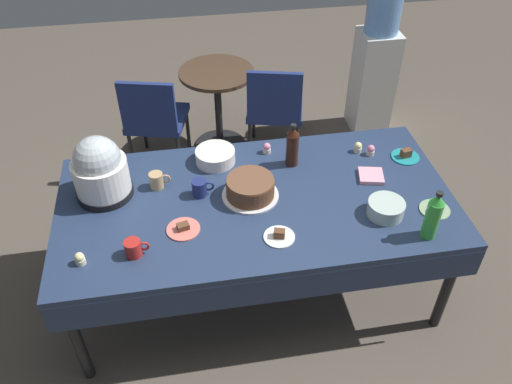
{
  "coord_description": "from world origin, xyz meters",
  "views": [
    {
      "loc": [
        -0.36,
        -2.14,
        2.67
      ],
      "look_at": [
        0.0,
        0.0,
        0.8
      ],
      "focal_mm": 36.45,
      "sensor_mm": 36.0,
      "label": 1
    }
  ],
  "objects": [
    {
      "name": "dessert_plate_coral",
      "position": [
        -0.41,
        -0.18,
        0.76
      ],
      "size": [
        0.18,
        0.18,
        0.04
      ],
      "color": "#E07266",
      "rests_on": "potluck_table"
    },
    {
      "name": "water_cooler",
      "position": [
        1.31,
        1.69,
        0.59
      ],
      "size": [
        0.32,
        0.32,
        1.24
      ],
      "color": "silver",
      "rests_on": "ground"
    },
    {
      "name": "soda_bottle_lime_soda",
      "position": [
        0.83,
        -0.43,
        0.89
      ],
      "size": [
        0.08,
        0.08,
        0.29
      ],
      "color": "green",
      "rests_on": "potluck_table"
    },
    {
      "name": "coffee_mug_red",
      "position": [
        -0.66,
        -0.31,
        0.79
      ],
      "size": [
        0.12,
        0.08,
        0.09
      ],
      "color": "#B2231E",
      "rests_on": "potluck_table"
    },
    {
      "name": "dessert_plate_white",
      "position": [
        0.07,
        -0.32,
        0.76
      ],
      "size": [
        0.16,
        0.16,
        0.05
      ],
      "color": "white",
      "rests_on": "potluck_table"
    },
    {
      "name": "slow_cooker",
      "position": [
        -0.83,
        0.18,
        0.92
      ],
      "size": [
        0.31,
        0.31,
        0.37
      ],
      "color": "black",
      "rests_on": "potluck_table"
    },
    {
      "name": "potluck_table",
      "position": [
        0.0,
        0.0,
        0.69
      ],
      "size": [
        2.2,
        1.1,
        0.75
      ],
      "color": "navy",
      "rests_on": "ground"
    },
    {
      "name": "soda_bottle_cola",
      "position": [
        0.26,
        0.28,
        0.88
      ],
      "size": [
        0.08,
        0.08,
        0.28
      ],
      "color": "#33190F",
      "rests_on": "potluck_table"
    },
    {
      "name": "glass_salad_bowl",
      "position": [
        0.66,
        -0.24,
        0.79
      ],
      "size": [
        0.2,
        0.2,
        0.08
      ],
      "primitive_type": "cylinder",
      "color": "#B2C6BC",
      "rests_on": "potluck_table"
    },
    {
      "name": "dessert_plate_sage",
      "position": [
        0.94,
        -0.25,
        0.76
      ],
      "size": [
        0.17,
        0.17,
        0.04
      ],
      "color": "#8CA87F",
      "rests_on": "potluck_table"
    },
    {
      "name": "coffee_mug_navy",
      "position": [
        -0.3,
        0.09,
        0.8
      ],
      "size": [
        0.13,
        0.08,
        0.1
      ],
      "color": "navy",
      "rests_on": "potluck_table"
    },
    {
      "name": "cupcake_mint",
      "position": [
        -0.92,
        -0.33,
        0.78
      ],
      "size": [
        0.05,
        0.05,
        0.07
      ],
      "color": "beige",
      "rests_on": "potluck_table"
    },
    {
      "name": "frosted_layer_cake",
      "position": [
        -0.03,
        0.03,
        0.81
      ],
      "size": [
        0.32,
        0.32,
        0.12
      ],
      "color": "silver",
      "rests_on": "potluck_table"
    },
    {
      "name": "round_cafe_table",
      "position": [
        -0.05,
        1.59,
        0.5
      ],
      "size": [
        0.6,
        0.6,
        0.72
      ],
      "color": "#473323",
      "rests_on": "ground"
    },
    {
      "name": "ceramic_snack_bowl",
      "position": [
        -0.19,
        0.38,
        0.79
      ],
      "size": [
        0.24,
        0.24,
        0.08
      ],
      "primitive_type": "cylinder",
      "color": "silver",
      "rests_on": "potluck_table"
    },
    {
      "name": "maroon_chair_right",
      "position": [
        0.38,
        1.37,
        0.49
      ],
      "size": [
        0.53,
        0.53,
        0.85
      ],
      "color": "navy",
      "rests_on": "ground"
    },
    {
      "name": "cupcake_cocoa",
      "position": [
        0.76,
        0.29,
        0.78
      ],
      "size": [
        0.05,
        0.05,
        0.07
      ],
      "color": "beige",
      "rests_on": "potluck_table"
    },
    {
      "name": "cupcake_vanilla",
      "position": [
        0.14,
        0.42,
        0.78
      ],
      "size": [
        0.05,
        0.05,
        0.07
      ],
      "color": "beige",
      "rests_on": "potluck_table"
    },
    {
      "name": "dessert_plate_teal",
      "position": [
        0.97,
        0.23,
        0.76
      ],
      "size": [
        0.17,
        0.17,
        0.06
      ],
      "color": "teal",
      "rests_on": "potluck_table"
    },
    {
      "name": "coffee_mug_tan",
      "position": [
        -0.54,
        0.2,
        0.8
      ],
      "size": [
        0.12,
        0.08,
        0.09
      ],
      "color": "tan",
      "rests_on": "potluck_table"
    },
    {
      "name": "paper_napkin_stack",
      "position": [
        0.69,
        0.07,
        0.76
      ],
      "size": [
        0.17,
        0.17,
        0.02
      ],
      "primitive_type": "cube",
      "rotation": [
        0.0,
        0.0,
        -0.22
      ],
      "color": "pink",
      "rests_on": "potluck_table"
    },
    {
      "name": "ground",
      "position": [
        0.0,
        0.0,
        0.0
      ],
      "size": [
        9.0,
        9.0,
        0.0
      ],
      "primitive_type": "plane",
      "color": "brown"
    },
    {
      "name": "cupcake_rose",
      "position": [
        0.7,
        0.33,
        0.78
      ],
      "size": [
        0.05,
        0.05,
        0.07
      ],
      "color": "beige",
      "rests_on": "potluck_table"
    },
    {
      "name": "maroon_chair_left",
      "position": [
        -0.57,
        1.37,
        0.49
      ],
      "size": [
        0.53,
        0.53,
        0.85
      ],
      "color": "navy",
      "rests_on": "ground"
    }
  ]
}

